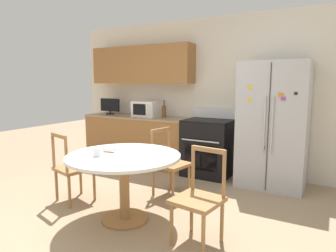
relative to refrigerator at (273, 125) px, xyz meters
name	(u,v)px	position (x,y,z in m)	size (l,w,h in m)	color
ground_plane	(104,228)	(-1.26, -2.23, -0.91)	(14.00, 14.00, 0.00)	#9E8466
back_wall	(187,87)	(-1.57, 0.36, 0.53)	(5.20, 0.44, 2.60)	silver
kitchen_counter	(138,140)	(-2.43, 0.06, -0.46)	(2.08, 0.64, 0.90)	#936033
refrigerator	(273,125)	(0.00, 0.00, 0.00)	(0.93, 0.72, 1.82)	#B2B5BA
oven_range	(208,147)	(-1.01, 0.03, -0.44)	(0.75, 0.68, 1.08)	black
microwave	(147,109)	(-2.25, 0.09, 0.13)	(0.47, 0.37, 0.28)	white
countertop_tv	(110,106)	(-3.10, 0.07, 0.16)	(0.44, 0.16, 0.31)	black
counter_bottle	(164,111)	(-1.89, 0.10, 0.11)	(0.07, 0.07, 0.30)	brown
dining_table	(124,167)	(-1.19, -1.97, -0.30)	(1.24, 1.24, 0.75)	white
dining_chair_far	(170,164)	(-1.13, -1.07, -0.47)	(0.49, 0.49, 0.90)	#9E7042
dining_chair_right	(199,199)	(-0.28, -2.01, -0.47)	(0.47, 0.47, 0.90)	#9E7042
dining_chair_left	(72,168)	(-2.09, -1.87, -0.47)	(0.51, 0.51, 0.90)	#9E7042
candle_glass	(97,153)	(-1.39, -2.17, -0.12)	(0.08, 0.08, 0.09)	silver
folded_napkin	(109,150)	(-1.40, -1.96, -0.14)	(0.15, 0.07, 0.05)	silver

